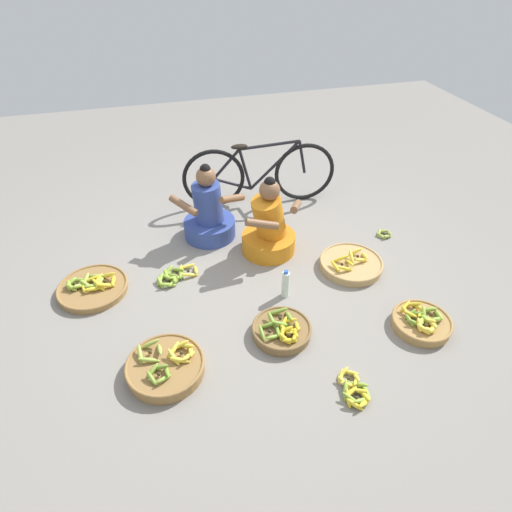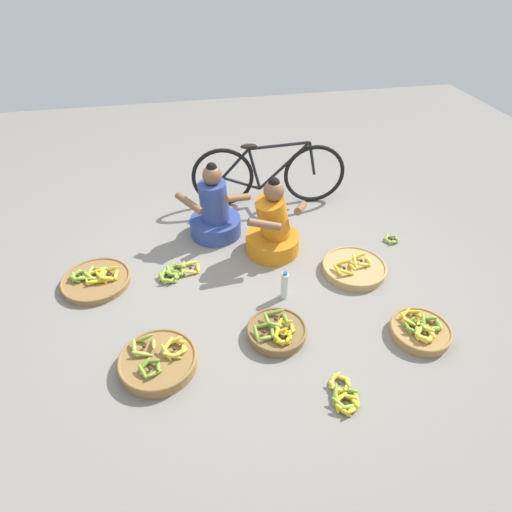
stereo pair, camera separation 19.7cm
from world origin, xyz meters
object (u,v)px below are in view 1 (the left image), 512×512
bicycle_leaning (259,174)px  banana_basket_mid_left (282,330)px  loose_bananas_mid_right (354,390)px  vendor_woman_front (269,229)px  loose_bananas_front_right (384,234)px  banana_basket_back_left (422,322)px  banana_basket_back_center (351,264)px  water_bottle (285,284)px  banana_basket_front_left (93,287)px  loose_bananas_near_bicycle (174,276)px  vendor_woman_behind (209,214)px  banana_basket_near_vendor (166,366)px

bicycle_leaning → banana_basket_mid_left: (-0.37, -2.00, -0.30)m
loose_bananas_mid_right → vendor_woman_front: bearing=93.3°
loose_bananas_front_right → banana_basket_back_left: bearing=-105.5°
banana_basket_back_center → water_bottle: 0.75m
bicycle_leaning → loose_bananas_front_right: size_ratio=10.16×
banana_basket_front_left → water_bottle: size_ratio=2.19×
loose_bananas_mid_right → water_bottle: 1.07m
loose_bananas_mid_right → loose_bananas_front_right: bearing=55.7°
banana_basket_front_left → loose_bananas_front_right: banana_basket_front_left is taller
loose_bananas_front_right → loose_bananas_near_bicycle: (-2.17, -0.11, 0.01)m
banana_basket_back_center → loose_bananas_mid_right: size_ratio=1.65×
banana_basket_back_left → banana_basket_mid_left: 1.12m
vendor_woman_front → bicycle_leaning: 0.93m
water_bottle → loose_bananas_mid_right: bearing=-81.9°
banana_basket_back_left → loose_bananas_front_right: 1.27m
banana_basket_back_center → loose_bananas_near_bicycle: 1.64m
banana_basket_mid_left → banana_basket_back_center: bearing=35.4°
banana_basket_back_center → loose_bananas_front_right: (0.56, 0.39, -0.02)m
loose_bananas_front_right → water_bottle: bearing=-155.2°
vendor_woman_front → vendor_woman_behind: size_ratio=1.00×
vendor_woman_front → loose_bananas_near_bicycle: bearing=-168.8°
banana_basket_front_left → banana_basket_mid_left: banana_basket_mid_left is taller
vendor_woman_front → banana_basket_back_center: bearing=-35.0°
loose_bananas_near_bicycle → loose_bananas_front_right: bearing=2.9°
vendor_woman_front → banana_basket_front_left: (-1.66, -0.17, -0.21)m
banana_basket_back_left → water_bottle: 1.13m
banana_basket_near_vendor → loose_bananas_near_bicycle: bearing=80.2°
vendor_woman_behind → loose_bananas_front_right: bearing=-15.6°
bicycle_leaning → banana_basket_near_vendor: 2.49m
vendor_woman_front → banana_basket_back_left: (0.88, -1.30, -0.20)m
loose_bananas_mid_right → loose_bananas_near_bicycle: bearing=124.5°
banana_basket_mid_left → loose_bananas_near_bicycle: size_ratio=1.18×
bicycle_leaning → banana_basket_back_left: (0.72, -2.21, -0.30)m
banana_basket_back_left → vendor_woman_behind: bearing=129.2°
loose_bananas_front_right → vendor_woman_behind: bearing=164.4°
banana_basket_front_left → loose_bananas_front_right: bearing=1.8°
banana_basket_back_left → bicycle_leaning: bearing=108.2°
vendor_woman_behind → banana_basket_near_vendor: size_ratio=1.41×
bicycle_leaning → banana_basket_front_left: bearing=-149.3°
vendor_woman_behind → banana_basket_back_center: 1.47m
banana_basket_front_left → banana_basket_back_center: banana_basket_back_center is taller
vendor_woman_behind → loose_bananas_near_bicycle: (-0.44, -0.59, -0.23)m
loose_bananas_front_right → bicycle_leaning: bearing=137.1°
vendor_woman_front → loose_bananas_near_bicycle: size_ratio=2.02×
loose_bananas_mid_right → loose_bananas_near_bicycle: loose_bananas_near_bicycle is taller
vendor_woman_behind → banana_basket_near_vendor: (-0.62, -1.61, -0.20)m
vendor_woman_front → water_bottle: 0.68m
bicycle_leaning → loose_bananas_mid_right: 2.65m
banana_basket_front_left → banana_basket_back_center: (2.32, -0.30, 0.00)m
bicycle_leaning → loose_bananas_near_bicycle: size_ratio=4.29×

